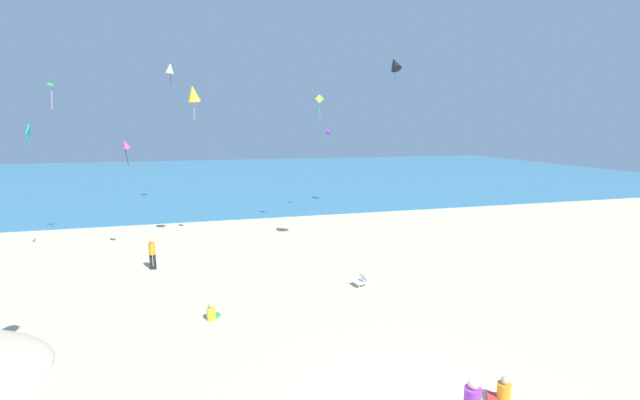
{
  "coord_description": "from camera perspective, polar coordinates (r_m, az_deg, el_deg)",
  "views": [
    {
      "loc": [
        -4.07,
        -7.28,
        6.91
      ],
      "look_at": [
        0.0,
        8.79,
        3.9
      ],
      "focal_mm": 22.22,
      "sensor_mm": 36.0,
      "label": 1
    }
  ],
  "objects": [
    {
      "name": "ground_plane",
      "position": [
        19.05,
        -0.91,
        -10.99
      ],
      "size": [
        120.0,
        120.0,
        0.0
      ],
      "primitive_type": "plane",
      "color": "beige"
    },
    {
      "name": "ocean_water",
      "position": [
        60.75,
        -10.32,
        3.6
      ],
      "size": [
        120.0,
        60.0,
        0.05
      ],
      "primitive_type": "cube",
      "color": "teal",
      "rests_on": "ground_plane"
    },
    {
      "name": "beach_chair_mid_beach",
      "position": [
        18.08,
        5.97,
        -11.35
      ],
      "size": [
        0.71,
        0.69,
        0.55
      ],
      "rotation": [
        0.0,
        0.0,
        3.33
      ],
      "color": "white",
      "rests_on": "ground_plane"
    },
    {
      "name": "person_0",
      "position": [
        15.58,
        -15.32,
        -15.46
      ],
      "size": [
        0.55,
        0.56,
        0.65
      ],
      "rotation": [
        0.0,
        0.0,
        0.81
      ],
      "color": "yellow",
      "rests_on": "ground_plane"
    },
    {
      "name": "person_1",
      "position": [
        21.37,
        -23.02,
        -6.91
      ],
      "size": [
        0.34,
        0.34,
        1.55
      ],
      "rotation": [
        0.0,
        0.0,
        4.61
      ],
      "color": "black",
      "rests_on": "ground_plane"
    },
    {
      "name": "person_2",
      "position": [
        12.18,
        24.75,
        -23.85
      ],
      "size": [
        0.63,
        0.53,
        0.7
      ],
      "rotation": [
        0.0,
        0.0,
        2.64
      ],
      "color": "orange",
      "rests_on": "ground_plane"
    },
    {
      "name": "kite_yellow",
      "position": [
        23.29,
        -17.79,
        14.38
      ],
      "size": [
        0.94,
        1.04,
        1.86
      ],
      "rotation": [
        0.0,
        0.0,
        2.77
      ],
      "color": "yellow"
    },
    {
      "name": "kite_teal",
      "position": [
        24.29,
        -36.4,
        7.75
      ],
      "size": [
        0.16,
        0.79,
        1.33
      ],
      "rotation": [
        0.0,
        0.0,
        4.7
      ],
      "color": "#1EADAD"
    },
    {
      "name": "kite_black",
      "position": [
        32.83,
        10.71,
        18.73
      ],
      "size": [
        1.04,
        1.35,
        2.23
      ],
      "rotation": [
        0.0,
        0.0,
        3.33
      ],
      "color": "black"
    },
    {
      "name": "kite_purple",
      "position": [
        32.4,
        1.16,
        9.96
      ],
      "size": [
        0.51,
        0.65,
        1.07
      ],
      "rotation": [
        0.0,
        0.0,
        3.37
      ],
      "color": "purple"
    },
    {
      "name": "kite_white",
      "position": [
        36.27,
        -20.8,
        17.28
      ],
      "size": [
        0.98,
        0.92,
        1.77
      ],
      "rotation": [
        0.0,
        0.0,
        5.13
      ],
      "color": "white"
    },
    {
      "name": "kite_lime",
      "position": [
        26.83,
        -0.08,
        14.14
      ],
      "size": [
        0.57,
        0.23,
        1.59
      ],
      "rotation": [
        0.0,
        0.0,
        3.27
      ],
      "color": "#99DB33"
    },
    {
      "name": "kite_magenta",
      "position": [
        22.68,
        -26.19,
        7.14
      ],
      "size": [
        0.55,
        0.47,
        1.29
      ],
      "rotation": [
        0.0,
        0.0,
        1.35
      ],
      "color": "#DB3DA8"
    },
    {
      "name": "kite_green",
      "position": [
        26.68,
        -34.31,
        13.52
      ],
      "size": [
        0.58,
        0.54,
        1.43
      ],
      "rotation": [
        0.0,
        0.0,
        2.6
      ],
      "color": "green"
    }
  ]
}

